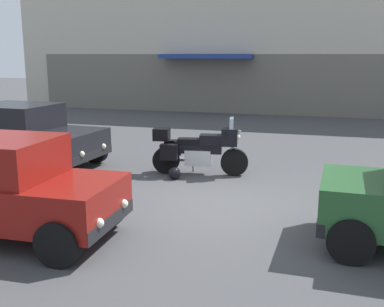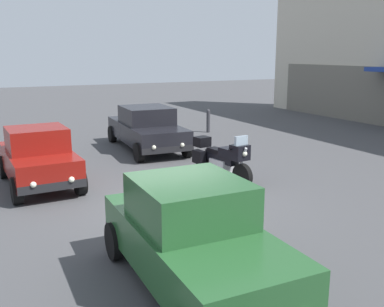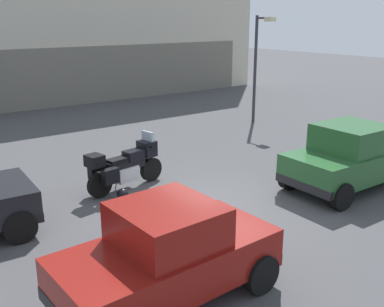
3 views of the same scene
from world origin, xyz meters
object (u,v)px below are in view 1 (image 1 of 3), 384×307
at_px(helmet, 175,173).
at_px(car_sedan_far, 16,135).
at_px(car_compact_side, 9,189).
at_px(bollard_curbside, 34,121).
at_px(motorcycle, 198,149).

relative_size(helmet, car_sedan_far, 0.06).
bearing_deg(car_compact_side, bollard_curbside, 120.68).
bearing_deg(car_compact_side, car_sedan_far, 123.60).
relative_size(motorcycle, helmet, 8.05).
xyz_separation_m(helmet, bollard_curbside, (-6.39, 3.92, 0.40)).
height_order(motorcycle, car_sedan_far, car_sedan_far).
relative_size(motorcycle, bollard_curbside, 2.20).
xyz_separation_m(car_compact_side, bollard_curbside, (-5.05, 7.88, -0.23)).
distance_m(car_sedan_far, bollard_curbside, 4.25).
bearing_deg(bollard_curbside, motorcycle, -26.26).
bearing_deg(helmet, bollard_curbside, 148.48).
distance_m(car_compact_side, bollard_curbside, 9.36).
relative_size(helmet, car_compact_side, 0.08).
bearing_deg(motorcycle, car_sedan_far, 175.05).
bearing_deg(bollard_curbside, car_sedan_far, -60.88).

